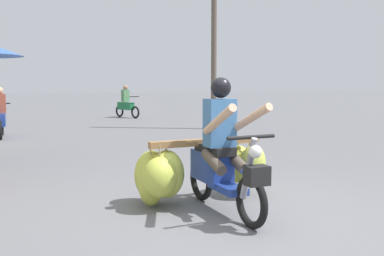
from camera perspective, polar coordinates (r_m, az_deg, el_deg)
ground_plane at (r=4.91m, az=7.84°, el=-12.07°), size 120.00×120.00×0.00m
motorbike_main_loaded at (r=5.35m, az=0.95°, el=-5.15°), size 1.79×1.83×1.58m
motorbike_distant_ahead_right at (r=18.89m, az=-8.70°, el=3.09°), size 0.82×1.51×1.40m
motorbike_distant_far_ahead at (r=12.94m, az=-23.96°, el=1.30°), size 0.50×1.62×1.40m
utility_pole at (r=14.19m, az=2.92°, el=12.28°), size 0.18×0.18×6.13m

